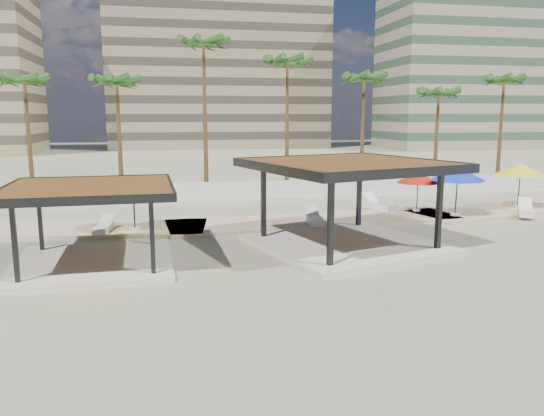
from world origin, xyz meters
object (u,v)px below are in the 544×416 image
Objects in this scene: pavilion_central at (347,196)px; lounger_d at (526,211)px; lounger_b at (314,220)px; lounger_c at (379,205)px; lounger_a at (104,228)px; pavilion_west at (91,217)px; umbrella_c at (418,178)px.

pavilion_central reaches higher than lounger_d.
lounger_d reaches higher than lounger_b.
lounger_a is at bearing 81.60° from lounger_c.
lounger_b is 0.99× the size of lounger_d.
pavilion_west reaches higher than lounger_d.
lounger_a is (-17.47, -2.08, -1.80)m from umbrella_c.
lounger_c is (-1.88, 1.13, -1.75)m from umbrella_c.
lounger_b is (10.38, 5.21, -1.50)m from pavilion_west.
pavilion_central is 4.79m from lounger_b.
lounger_c is 8.17m from lounger_d.
umbrella_c is 17.68m from lounger_a.
lounger_d is at bearing 3.24° from pavilion_central.
pavilion_west is 3.23× the size of lounger_a.
lounger_c reaches higher than lounger_a.
umbrella_c is at bearing 100.01° from lounger_d.
pavilion_central is 3.74× the size of lounger_c.
pavilion_central is 9.35m from lounger_c.
umbrella_c reaches higher than lounger_c.
pavilion_central is 10.64m from pavilion_west.
pavilion_west is 2.81× the size of lounger_b.
lounger_a is at bearing 140.46° from pavilion_central.
lounger_a is 15.91m from lounger_c.
pavilion_central is 3.57× the size of umbrella_c.
pavilion_central is 4.10× the size of lounger_b.
lounger_c is (4.81, 7.79, -1.88)m from pavilion_central.
pavilion_west is 2.44× the size of umbrella_c.
umbrella_c reaches higher than lounger_d.
lounger_d is (5.54, -2.28, -1.76)m from umbrella_c.
pavilion_west is 23.47m from lounger_d.
pavilion_west reaches higher than lounger_b.
lounger_a is 0.87× the size of lounger_b.
lounger_b is (-0.22, 4.39, -1.89)m from pavilion_central.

